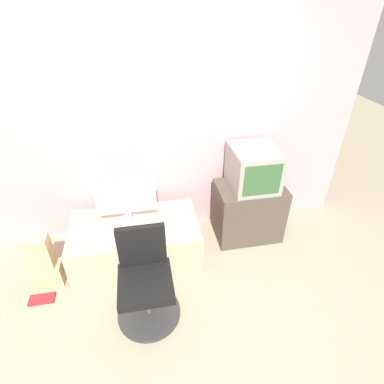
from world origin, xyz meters
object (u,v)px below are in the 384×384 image
object	(u,v)px
office_chair	(146,283)
cardboard_box_lower	(47,274)
mouse	(152,225)
keyboard	(127,230)
book	(42,299)
main_monitor	(126,199)
crt_tv	(253,168)

from	to	relation	value
office_chair	cardboard_box_lower	distance (m)	1.09
mouse	keyboard	bearing A→B (deg)	-174.00
book	main_monitor	bearing A→B (deg)	29.55
office_chair	book	distance (m)	1.07
main_monitor	keyboard	bearing A→B (deg)	-98.40
office_chair	book	world-z (taller)	office_chair
office_chair	crt_tv	bearing A→B (deg)	35.31
main_monitor	cardboard_box_lower	xyz separation A→B (m)	(-0.83, -0.28, -0.59)
book	mouse	bearing A→B (deg)	18.27
mouse	cardboard_box_lower	world-z (taller)	mouse
keyboard	mouse	xyz separation A→B (m)	(0.24, 0.03, 0.01)
office_chair	cardboard_box_lower	world-z (taller)	office_chair
crt_tv	book	xyz separation A→B (m)	(-2.18, -0.58, -0.86)
main_monitor	book	xyz separation A→B (m)	(-0.86, -0.49, -0.69)
main_monitor	cardboard_box_lower	size ratio (longest dim) A/B	1.97
crt_tv	book	size ratio (longest dim) A/B	2.27
mouse	book	distance (m)	1.22
keyboard	cardboard_box_lower	world-z (taller)	keyboard
mouse	crt_tv	bearing A→B (deg)	11.35
cardboard_box_lower	crt_tv	bearing A→B (deg)	9.81
crt_tv	cardboard_box_lower	bearing A→B (deg)	-170.19
office_chair	book	xyz separation A→B (m)	(-0.98, 0.28, -0.34)
keyboard	office_chair	size ratio (longest dim) A/B	0.44
cardboard_box_lower	book	distance (m)	0.23
cardboard_box_lower	book	bearing A→B (deg)	-98.41
cardboard_box_lower	book	size ratio (longest dim) A/B	1.31
keyboard	mouse	bearing A→B (deg)	6.00
main_monitor	book	distance (m)	1.21
crt_tv	main_monitor	bearing A→B (deg)	-176.06
main_monitor	crt_tv	world-z (taller)	crt_tv
mouse	cardboard_box_lower	bearing A→B (deg)	-171.84
crt_tv	office_chair	xyz separation A→B (m)	(-1.21, -0.86, -0.52)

